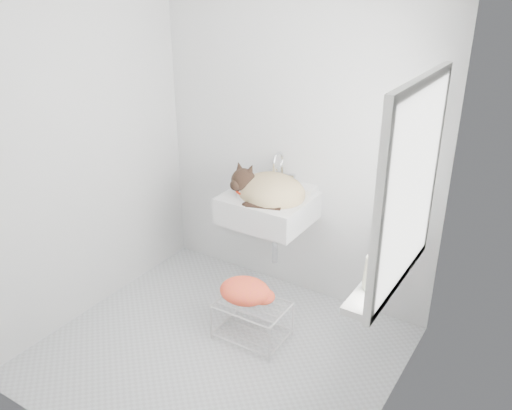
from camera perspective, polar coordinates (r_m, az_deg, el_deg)
The scene contains 15 objects.
floor at distance 3.73m, azimuth -4.05°, elevation -15.21°, with size 2.20×2.00×0.02m, color #B7BBBE.
back_wall at distance 3.89m, azimuth 4.16°, elevation 7.51°, with size 2.20×0.02×2.50m, color silver.
right_wall at distance 2.63m, azimuth 14.89°, elevation -1.83°, with size 0.02×2.00×2.50m, color silver.
left_wall at distance 3.82m, azimuth -18.16°, elevation 6.04°, with size 0.02×2.00×2.50m, color silver.
window_glass at distance 2.77m, azimuth 16.14°, elevation 1.66°, with size 0.01×0.80×1.00m, color white.
window_frame at distance 2.77m, azimuth 15.84°, elevation 1.72°, with size 0.04×0.90×1.10m, color white.
windowsill at distance 3.02m, azimuth 13.63°, elevation -7.17°, with size 0.16×0.88×0.04m, color white.
sink at distance 3.84m, azimuth 1.28°, elevation 1.01°, with size 0.60×0.52×0.24m, color silver.
faucet at distance 3.94m, azimuth 2.66°, elevation 3.76°, with size 0.22×0.15×0.22m, color silver, non-canonical shape.
cat at distance 3.81m, azimuth 1.28°, elevation 1.46°, with size 0.51×0.42×0.32m.
wire_rack at distance 3.76m, azimuth -0.41°, elevation -11.90°, with size 0.46×0.32×0.27m, color silver.
towel at distance 3.70m, azimuth -1.19°, elevation -9.59°, with size 0.35×0.25×0.14m, color orange.
bottle_a at distance 2.84m, azimuth 12.03°, elevation -8.70°, with size 0.08×0.08×0.22m, color beige.
bottle_b at distance 2.97m, azimuth 13.12°, elevation -7.28°, with size 0.08×0.08×0.18m, color teal.
bottle_c at distance 3.13m, azimuth 14.36°, elevation -5.65°, with size 0.15×0.15×0.19m, color silver.
Camera 1 is at (1.75, -2.29, 2.38)m, focal length 37.95 mm.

